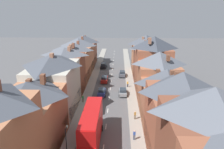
% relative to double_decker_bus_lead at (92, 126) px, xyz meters
% --- Properties ---
extents(pavement_left, '(2.20, 104.00, 0.14)m').
position_rel_double_decker_bus_lead_xyz_m(pavement_left, '(-3.29, 24.72, -2.75)').
color(pavement_left, gray).
rests_on(pavement_left, ground).
extents(pavement_right, '(2.20, 104.00, 0.14)m').
position_rel_double_decker_bus_lead_xyz_m(pavement_right, '(6.91, 24.72, -2.75)').
color(pavement_right, gray).
rests_on(pavement_right, ground).
extents(centre_line_dashes, '(0.14, 97.80, 0.01)m').
position_rel_double_decker_bus_lead_xyz_m(centre_line_dashes, '(1.81, 22.72, -2.81)').
color(centre_line_dashes, silver).
rests_on(centre_line_dashes, ground).
extents(terrace_row_left, '(8.00, 77.02, 13.41)m').
position_rel_double_decker_bus_lead_xyz_m(terrace_row_left, '(-8.37, 12.84, 2.74)').
color(terrace_row_left, '#BCB7A8').
rests_on(terrace_row_left, ground).
extents(terrace_row_right, '(8.00, 68.00, 13.22)m').
position_rel_double_decker_bus_lead_xyz_m(terrace_row_right, '(11.99, 7.62, 3.16)').
color(terrace_row_right, '#935138').
rests_on(terrace_row_right, ground).
extents(double_decker_bus_lead, '(2.74, 10.80, 5.30)m').
position_rel_double_decker_bus_lead_xyz_m(double_decker_bus_lead, '(0.00, 0.00, 0.00)').
color(double_decker_bus_lead, red).
rests_on(double_decker_bus_lead, ground).
extents(car_near_silver, '(1.90, 3.96, 1.70)m').
position_rel_double_decker_bus_lead_xyz_m(car_near_silver, '(4.91, 32.99, -1.96)').
color(car_near_silver, '#4C515B').
rests_on(car_near_silver, ground).
extents(car_parked_left_a, '(1.90, 4.50, 1.70)m').
position_rel_double_decker_bus_lead_xyz_m(car_parked_left_a, '(0.01, 27.78, -1.96)').
color(car_parked_left_a, maroon).
rests_on(car_parked_left_a, ground).
extents(car_parked_right_a, '(1.90, 4.43, 1.68)m').
position_rel_double_decker_bus_lead_xyz_m(car_parked_right_a, '(-1.29, 42.35, -1.97)').
color(car_parked_right_a, black).
rests_on(car_parked_right_a, ground).
extents(car_mid_black, '(1.90, 4.14, 1.59)m').
position_rel_double_decker_bus_lead_xyz_m(car_mid_black, '(4.91, 18.84, -2.02)').
color(car_mid_black, gray).
rests_on(car_mid_black, ground).
extents(car_parked_left_b, '(1.90, 3.94, 1.71)m').
position_rel_double_decker_bus_lead_xyz_m(car_parked_left_b, '(0.01, 18.35, -1.96)').
color(car_parked_left_b, navy).
rests_on(car_parked_left_b, ground).
extents(pedestrian_mid_left, '(0.36, 0.22, 1.61)m').
position_rel_double_decker_bus_lead_xyz_m(pedestrian_mid_left, '(6.37, 0.77, -1.78)').
color(pedestrian_mid_left, '#3D4256').
rests_on(pedestrian_mid_left, pavement_right).
extents(pedestrian_mid_right, '(0.36, 0.22, 1.61)m').
position_rel_double_decker_bus_lead_xyz_m(pedestrian_mid_right, '(6.91, 7.20, -1.78)').
color(pedestrian_mid_right, brown).
rests_on(pedestrian_mid_right, pavement_right).
extents(pedestrian_far_left, '(0.36, 0.22, 1.61)m').
position_rel_double_decker_bus_lead_xyz_m(pedestrian_far_left, '(-3.69, 14.32, -1.78)').
color(pedestrian_far_left, brown).
rests_on(pedestrian_far_left, pavement_left).
extents(pedestrian_far_right, '(0.36, 0.22, 1.61)m').
position_rel_double_decker_bus_lead_xyz_m(pedestrian_far_right, '(6.17, 23.81, -1.78)').
color(pedestrian_far_right, '#23232D').
rests_on(pedestrian_far_right, pavement_right).
extents(street_lamp, '(0.20, 1.12, 5.50)m').
position_rel_double_decker_bus_lead_xyz_m(street_lamp, '(-2.44, -5.21, 0.43)').
color(street_lamp, black).
rests_on(street_lamp, ground).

